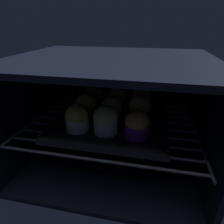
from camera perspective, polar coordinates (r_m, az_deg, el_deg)
name	(u,v)px	position (r cm, az deg, el deg)	size (l,w,h in cm)	color
oven_cavity	(114,109)	(66.26, 0.58, 0.76)	(59.00, 47.00, 37.00)	black
oven_rack	(111,124)	(64.06, -0.18, -3.55)	(54.80, 42.00, 0.80)	#444756
baking_tray	(112,120)	(64.41, 0.00, -2.30)	(35.35, 35.35, 2.20)	black
muffin_row0_col0	(77,118)	(57.05, -10.44, -1.80)	(6.92, 6.92, 8.51)	silver
muffin_row0_col1	(106,120)	(54.58, -1.74, -2.52)	(7.13, 7.13, 8.34)	silver
muffin_row0_col2	(137,124)	(53.38, 7.47, -3.70)	(6.92, 6.92, 7.90)	#7A238C
muffin_row1_col0	(86,105)	(65.16, -7.71, 2.00)	(7.01, 7.01, 8.25)	#0C8C84
muffin_row1_col1	(112,109)	(62.31, -0.10, 0.90)	(6.92, 6.92, 8.27)	#7A238C
muffin_row1_col2	(139,109)	(61.70, 8.07, 0.91)	(6.92, 6.92, 8.73)	#1928B7
muffin_row2_col0	(95,96)	(73.02, -5.21, 4.74)	(7.31, 7.31, 8.26)	#1928B7
muffin_row2_col1	(118,98)	(70.77, 1.84, 4.26)	(6.92, 6.92, 8.46)	#1928B7
muffin_row2_col2	(141,98)	(69.87, 8.69, 4.06)	(7.37, 7.37, 9.21)	#1928B7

